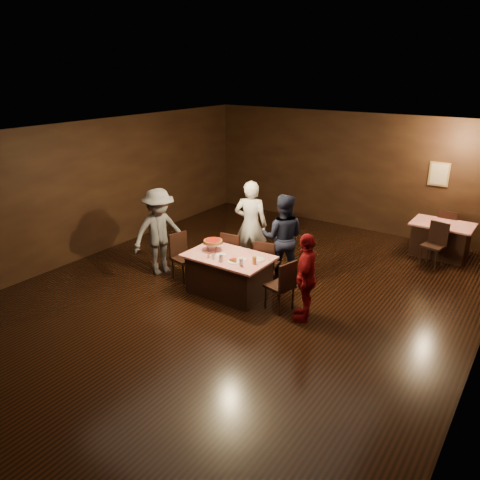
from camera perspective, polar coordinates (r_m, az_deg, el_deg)
name	(u,v)px	position (r m, az deg, el deg)	size (l,w,h in m)	color
room	(243,185)	(8.16, 0.31, 6.69)	(10.00, 10.04, 3.02)	black
main_table	(229,275)	(8.85, -1.37, -4.23)	(1.60, 1.00, 0.77)	#BA0C0D
back_table	(440,240)	(11.53, 23.24, 0.05)	(1.30, 0.90, 0.77)	#AC0B0B
chair_far_left	(234,253)	(9.59, -0.70, -1.62)	(0.42, 0.42, 0.95)	black
chair_far_right	(268,262)	(9.18, 3.39, -2.69)	(0.42, 0.42, 0.95)	black
chair_end_left	(184,257)	(9.45, -6.80, -2.12)	(0.42, 0.42, 0.95)	black
chair_end_right	(280,285)	(8.28, 4.85, -5.46)	(0.42, 0.42, 0.95)	black
chair_back_near	(433,245)	(10.85, 22.52, -0.57)	(0.42, 0.42, 0.95)	black
chair_back_far	(447,229)	(12.06, 23.92, 1.28)	(0.42, 0.42, 0.95)	black
diner_white_jacket	(251,225)	(9.83, 1.32, 1.87)	(0.69, 0.45, 1.89)	white
diner_navy_hoodie	(283,238)	(9.31, 5.21, 0.30)	(0.86, 0.67, 1.77)	black
diner_grey_knit	(159,232)	(9.67, -9.79, 0.98)	(1.17, 0.67, 1.80)	#57585C
diner_red_shirt	(306,277)	(7.90, 8.05, -4.50)	(0.91, 0.38, 1.55)	maroon
pizza_stand	(213,241)	(8.89, -3.30, -0.18)	(0.38, 0.38, 0.22)	black
plate_with_slice	(234,261)	(8.42, -0.73, -2.52)	(0.25, 0.25, 0.06)	white
plate_empty	(258,259)	(8.52, 2.20, -2.36)	(0.25, 0.25, 0.01)	white
glass_front_left	(221,258)	(8.42, -2.31, -2.20)	(0.08, 0.08, 0.14)	silver
glass_front_right	(241,262)	(8.24, 0.13, -2.70)	(0.08, 0.08, 0.14)	silver
glass_amber	(254,260)	(8.32, 1.76, -2.48)	(0.08, 0.08, 0.14)	#BF7F26
condiments	(212,256)	(8.57, -3.48, -1.96)	(0.17, 0.10, 0.09)	silver
napkin_center	(242,259)	(8.53, 0.24, -2.34)	(0.16, 0.16, 0.01)	white
napkin_left	(221,255)	(8.74, -2.38, -1.80)	(0.16, 0.16, 0.01)	white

